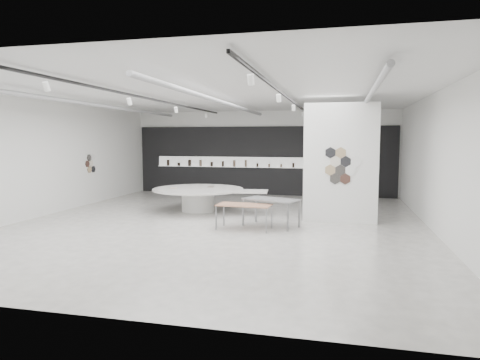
% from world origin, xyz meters
% --- Properties ---
extents(room, '(12.02, 14.02, 3.82)m').
position_xyz_m(room, '(-0.09, -0.00, 2.07)').
color(room, beige).
rests_on(room, ground).
extents(back_wall_display, '(11.80, 0.27, 3.10)m').
position_xyz_m(back_wall_display, '(-0.08, 6.93, 1.54)').
color(back_wall_display, black).
rests_on(back_wall_display, ground).
extents(partition_column, '(2.20, 0.38, 3.60)m').
position_xyz_m(partition_column, '(3.50, 1.00, 1.80)').
color(partition_column, white).
rests_on(partition_column, ground).
extents(display_island, '(4.31, 3.52, 0.81)m').
position_xyz_m(display_island, '(-1.28, 1.90, 0.52)').
color(display_island, white).
rests_on(display_island, ground).
extents(sample_table_wood, '(1.54, 0.83, 0.70)m').
position_xyz_m(sample_table_wood, '(0.91, -0.71, 0.65)').
color(sample_table_wood, '#A57155').
rests_on(sample_table_wood, ground).
extents(sample_table_stone, '(1.74, 1.30, 0.80)m').
position_xyz_m(sample_table_stone, '(1.57, -0.14, 0.74)').
color(sample_table_stone, gray).
rests_on(sample_table_stone, ground).
extents(kitchen_counter, '(1.67, 0.67, 1.31)m').
position_xyz_m(kitchen_counter, '(3.28, 6.51, 0.47)').
color(kitchen_counter, white).
rests_on(kitchen_counter, ground).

